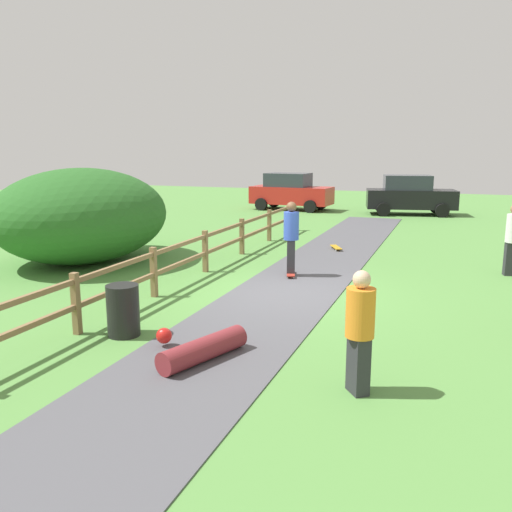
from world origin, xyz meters
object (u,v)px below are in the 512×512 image
parked_car_red (291,192)px  skater_fallen (200,348)px  parked_car_black (410,195)px  trash_bin (123,310)px  skater_riding (291,235)px  bush_large (82,215)px  bystander_orange (360,327)px  skateboard_loose (336,247)px

parked_car_red → skater_fallen: bearing=-77.0°
parked_car_red → parked_car_black: bearing=-0.1°
trash_bin → skater_riding: size_ratio=0.48×
bush_large → skater_riding: size_ratio=2.87×
trash_bin → skater_fallen: (1.75, -0.56, -0.25)m
bush_large → trash_bin: 6.81m
bystander_orange → parked_car_red: bearing=109.2°
skater_riding → skateboard_loose: 4.09m
trash_bin → skateboard_loose: bearing=79.1°
skater_riding → parked_car_red: size_ratio=0.44×
trash_bin → parked_car_red: (-2.92, 19.64, 0.51)m
skateboard_loose → parked_car_red: (-4.69, 10.47, 0.87)m
bush_large → skateboard_loose: bush_large is taller
skater_riding → skateboard_loose: (0.32, 3.95, -0.98)m
trash_bin → skater_fallen: 1.85m
bush_large → skater_riding: (6.09, 0.31, -0.26)m
trash_bin → parked_car_red: 19.87m
skater_riding → parked_car_black: bearing=83.3°
skater_fallen → parked_car_black: 20.25m
skater_riding → parked_car_black: size_ratio=0.42×
bush_large → skater_fallen: bush_large is taller
trash_bin → parked_car_black: 19.89m
trash_bin → skater_fallen: size_ratio=0.55×
skateboard_loose → trash_bin: bearing=-100.9°
bush_large → bystander_orange: bush_large is taller
trash_bin → skateboard_loose: 9.35m
skateboard_loose → parked_car_black: bearing=82.5°
parked_car_red → skateboard_loose: bearing=-65.9°
skater_riding → bush_large: bearing=-177.1°
parked_car_black → skater_riding: bearing=-96.7°
bush_large → trash_bin: size_ratio=5.98×
skater_fallen → skater_riding: bearing=93.0°
parked_car_red → trash_bin: bearing=-81.5°
parked_car_black → parked_car_red: 6.07m
bystander_orange → skater_riding: bearing=114.5°
skater_riding → skater_fallen: size_ratio=1.15×
bush_large → skateboard_loose: bearing=33.6°
skater_riding → skater_fallen: (0.30, -5.77, -0.87)m
skater_riding → skateboard_loose: size_ratio=2.33×
skater_riding → bystander_orange: 6.63m
bystander_orange → parked_car_red: size_ratio=0.39×
trash_bin → bystander_orange: 4.30m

